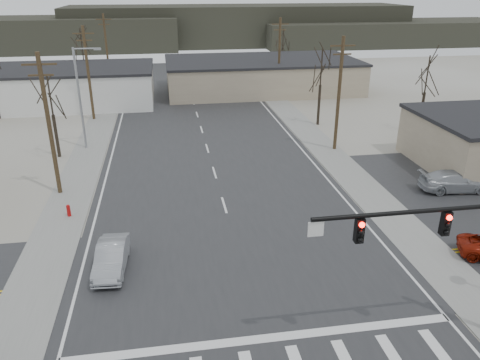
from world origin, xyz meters
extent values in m
plane|color=beige|center=(0.00, 0.00, 0.00)|extent=(140.00, 140.00, 0.00)
cube|color=#27282A|center=(0.00, 15.00, 0.02)|extent=(18.00, 110.00, 0.05)
cube|color=#27282A|center=(0.00, 0.00, 0.02)|extent=(90.00, 10.00, 0.04)
cube|color=gray|center=(-10.60, 20.00, 0.03)|extent=(3.00, 90.00, 0.06)
cube|color=gray|center=(10.60, 20.00, 0.03)|extent=(3.00, 90.00, 0.06)
cylinder|color=black|center=(5.60, -6.20, 6.20)|extent=(8.40, 0.18, 0.18)
cube|color=black|center=(6.80, -6.20, 5.60)|extent=(0.32, 0.30, 1.00)
cube|color=black|center=(3.30, -6.20, 5.60)|extent=(0.32, 0.30, 1.00)
sphere|color=#FF0C05|center=(6.80, -6.37, 5.92)|extent=(0.22, 0.22, 0.22)
sphere|color=#FF0C05|center=(3.30, -6.37, 5.92)|extent=(0.22, 0.22, 0.22)
cube|color=silver|center=(1.60, -6.20, 5.80)|extent=(0.60, 0.04, 0.60)
cylinder|color=#A50C0C|center=(-10.20, 8.00, 0.35)|extent=(0.24, 0.24, 0.70)
sphere|color=#A50C0C|center=(-10.20, 8.00, 0.75)|extent=(0.24, 0.24, 0.24)
cube|color=silver|center=(-16.00, 40.00, 2.10)|extent=(22.00, 12.00, 4.20)
cube|color=black|center=(-16.00, 40.00, 4.35)|extent=(22.30, 12.30, 0.30)
cube|color=tan|center=(10.00, 44.00, 2.00)|extent=(26.00, 14.00, 4.00)
cube|color=black|center=(10.00, 44.00, 4.15)|extent=(26.30, 14.30, 0.30)
cylinder|color=#473921|center=(-11.50, 12.00, 5.00)|extent=(0.30, 0.30, 10.00)
cube|color=#473921|center=(-11.50, 12.00, 9.20)|extent=(2.20, 0.12, 0.12)
cube|color=#473921|center=(-11.50, 12.00, 8.50)|extent=(1.60, 0.12, 0.12)
cylinder|color=#473921|center=(-11.50, 32.00, 5.00)|extent=(0.30, 0.30, 10.00)
cube|color=#473921|center=(-11.50, 32.00, 9.20)|extent=(2.20, 0.12, 0.12)
cube|color=#473921|center=(-11.50, 32.00, 8.50)|extent=(1.60, 0.12, 0.12)
cylinder|color=#473921|center=(-11.50, 52.00, 5.00)|extent=(0.30, 0.30, 10.00)
cube|color=#473921|center=(-11.50, 52.00, 9.20)|extent=(2.20, 0.12, 0.12)
cube|color=#473921|center=(-11.50, 52.00, 8.50)|extent=(1.60, 0.12, 0.12)
cylinder|color=#473921|center=(11.50, 18.00, 5.00)|extent=(0.30, 0.30, 10.00)
cube|color=#473921|center=(11.50, 18.00, 9.20)|extent=(2.20, 0.12, 0.12)
cube|color=#473921|center=(11.50, 18.00, 8.50)|extent=(1.60, 0.12, 0.12)
cylinder|color=#473921|center=(11.50, 40.00, 5.00)|extent=(0.30, 0.30, 10.00)
cube|color=#473921|center=(11.50, 40.00, 9.20)|extent=(2.20, 0.12, 0.12)
cube|color=#473921|center=(11.50, 40.00, 8.50)|extent=(1.60, 0.12, 0.12)
cylinder|color=gray|center=(-11.00, 22.00, 4.50)|extent=(0.20, 0.20, 9.00)
cylinder|color=gray|center=(-10.00, 22.00, 8.90)|extent=(2.00, 0.12, 0.12)
cube|color=gray|center=(-9.00, 22.00, 8.85)|extent=(0.60, 0.25, 0.18)
cylinder|color=#2C241B|center=(-13.00, 20.00, 1.88)|extent=(0.28, 0.28, 3.75)
cylinder|color=#2C241B|center=(-13.00, 20.00, 5.25)|extent=(0.14, 0.14, 3.75)
cylinder|color=#2C241B|center=(12.50, 26.00, 2.12)|extent=(0.28, 0.28, 4.25)
cylinder|color=#2C241B|center=(12.50, 26.00, 5.95)|extent=(0.14, 0.14, 4.25)
cylinder|color=#2C241B|center=(-14.00, 46.00, 2.25)|extent=(0.28, 0.28, 4.50)
cylinder|color=#2C241B|center=(-14.00, 46.00, 6.30)|extent=(0.14, 0.14, 4.50)
cylinder|color=#2C241B|center=(15.00, 52.00, 2.00)|extent=(0.28, 0.28, 4.00)
cylinder|color=#2C241B|center=(15.00, 52.00, 5.60)|extent=(0.14, 0.14, 4.00)
cylinder|color=#2C241B|center=(22.00, 22.00, 2.00)|extent=(0.28, 0.28, 4.00)
cylinder|color=#2C241B|center=(22.00, 22.00, 5.60)|extent=(0.14, 0.14, 4.00)
cube|color=#333026|center=(-35.00, 92.00, 3.50)|extent=(70.00, 18.00, 7.00)
cube|color=#333026|center=(15.00, 96.00, 4.50)|extent=(80.00, 18.00, 9.00)
cube|color=#333026|center=(50.00, 90.00, 2.75)|extent=(60.00, 18.00, 5.50)
imported|color=gray|center=(-6.88, 1.31, 0.74)|extent=(1.72, 4.32, 1.40)
imported|color=black|center=(3.73, 44.53, 0.72)|extent=(2.38, 4.80, 1.34)
imported|color=black|center=(0.87, 60.40, 0.77)|extent=(1.77, 4.26, 1.44)
imported|color=#999DA3|center=(16.90, 7.72, 0.76)|extent=(5.22, 2.55, 1.46)
camera|label=1|loc=(-3.57, -20.61, 14.16)|focal=35.00mm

